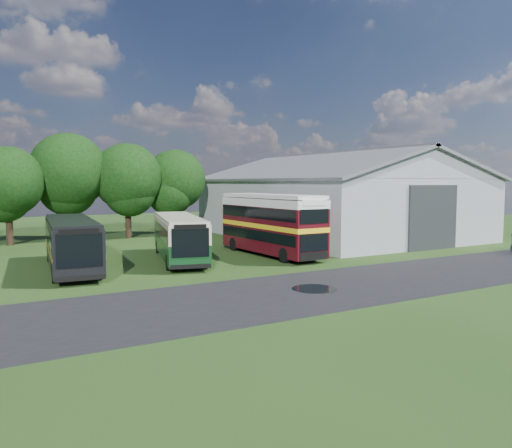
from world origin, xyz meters
TOP-DOWN VIEW (x-y plane):
  - ground at (0.00, 0.00)m, footprint 120.00×120.00m
  - asphalt_road at (3.00, -3.00)m, footprint 60.00×8.00m
  - puddle at (-1.50, -3.00)m, footprint 2.20×2.20m
  - storage_shed at (15.00, 15.98)m, footprint 18.80×24.80m
  - tree_left_b at (-13.00, 23.50)m, footprint 5.78×5.78m
  - tree_mid at (-8.00, 24.80)m, footprint 6.80×6.80m
  - tree_right_a at (-3.00, 23.80)m, footprint 6.26×6.26m
  - tree_right_b at (2.00, 24.60)m, footprint 5.98×5.98m
  - shrub_front at (5.60, 6.00)m, footprint 1.70×1.70m
  - shrub_mid at (5.60, 8.00)m, footprint 1.60×1.60m
  - shrub_back at (5.60, 10.00)m, footprint 1.80×1.80m
  - bus_green_single at (-3.81, 8.93)m, footprint 5.10×11.01m
  - bus_maroon_double at (2.73, 7.83)m, footprint 2.74×10.17m
  - bus_dark_single at (-10.71, 8.67)m, footprint 3.66×11.21m

SIDE VIEW (x-z plane):
  - ground at x=0.00m, z-range 0.00..0.00m
  - asphalt_road at x=3.00m, z-range -0.01..0.01m
  - puddle at x=-1.50m, z-range -0.01..0.01m
  - shrub_front at x=5.60m, z-range -0.85..0.85m
  - shrub_mid at x=5.60m, z-range -0.80..0.80m
  - shrub_back at x=5.60m, z-range -0.90..0.90m
  - bus_green_single at x=-3.81m, z-range 0.10..3.05m
  - bus_dark_single at x=-10.71m, z-range 0.10..3.14m
  - bus_maroon_double at x=2.73m, z-range 0.00..4.35m
  - storage_shed at x=15.00m, z-range 0.09..8.24m
  - tree_left_b at x=-13.00m, z-range 1.17..9.33m
  - tree_right_b at x=2.00m, z-range 1.21..9.66m
  - tree_right_a at x=-3.00m, z-range 1.27..10.10m
  - tree_mid at x=-8.00m, z-range 1.38..10.98m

